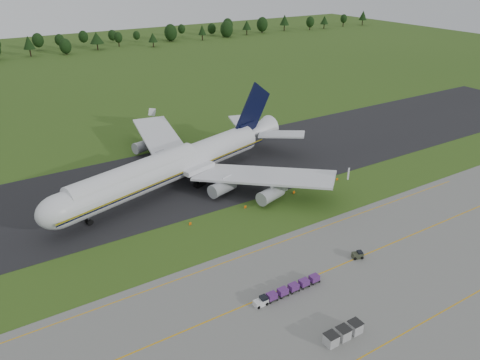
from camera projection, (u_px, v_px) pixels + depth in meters
ground at (225, 230)px, 97.34m from camera, size 600.00×600.00×0.00m
apron at (337, 329)px, 71.30m from camera, size 300.00×52.00×0.06m
taxiway at (169, 180)px, 118.77m from camera, size 300.00×40.00×0.08m
apron_markings at (308, 303)px, 76.66m from camera, size 300.00×30.20×0.01m
tree_line at (31, 44)px, 265.66m from camera, size 527.95×22.60×11.87m
aircraft at (173, 165)px, 112.90m from camera, size 72.97×68.48×20.56m
baggage_train at (287, 290)px, 78.48m from camera, size 13.33×1.41×1.36m
utility_cart at (357, 255)px, 87.99m from camera, size 2.29×1.84×1.10m
uld_row at (343, 333)px, 69.24m from camera, size 6.68×1.88×1.86m
edge_markers at (270, 199)px, 108.96m from camera, size 42.11×0.30×0.60m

